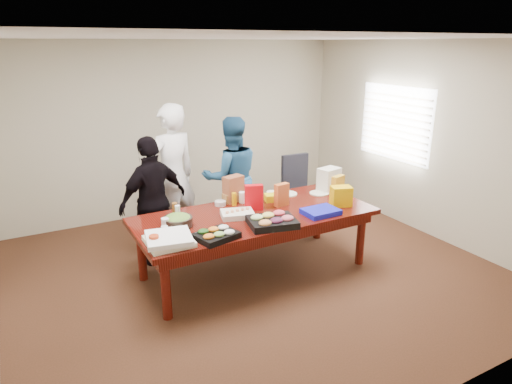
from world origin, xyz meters
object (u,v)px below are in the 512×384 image
person_center (172,177)px  conference_table (255,243)px  person_right (231,177)px  office_chair (302,194)px  sheet_cake (237,214)px  salad_bowl (178,222)px

person_center → conference_table: bearing=101.9°
person_right → office_chair: bearing=178.0°
sheet_cake → person_right: bearing=83.9°
person_center → person_right: bearing=162.7°
sheet_cake → salad_bowl: (-0.69, 0.06, 0.02)m
office_chair → sheet_cake: office_chair is taller
conference_table → person_center: person_center is taller
office_chair → salad_bowl: 2.37m
conference_table → sheet_cake: sheet_cake is taller
conference_table → person_right: bearing=77.7°
person_center → sheet_cake: size_ratio=5.28×
sheet_cake → salad_bowl: bearing=-168.3°
conference_table → salad_bowl: salad_bowl is taller
person_center → salad_bowl: 1.19m
salad_bowl → person_center: bearing=73.8°
person_right → salad_bowl: 1.60m
conference_table → sheet_cake: bearing=177.9°
person_right → conference_table: bearing=89.5°
conference_table → office_chair: bearing=35.1°
office_chair → person_right: 1.11m
person_center → sheet_cake: (0.37, -1.19, -0.19)m
sheet_cake → salad_bowl: salad_bowl is taller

